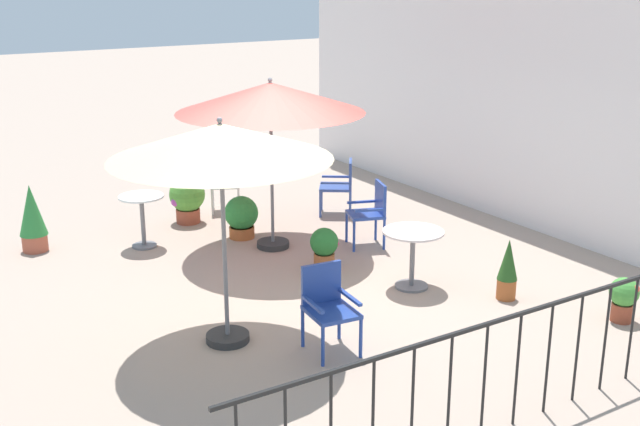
# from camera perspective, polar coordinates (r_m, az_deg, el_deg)

# --- Properties ---
(ground_plane) EXTENTS (60.00, 60.00, 0.00)m
(ground_plane) POSITION_cam_1_polar(r_m,az_deg,el_deg) (9.45, -2.86, -5.34)
(ground_plane) COLOR tan
(villa_facade) EXTENTS (11.59, 0.30, 4.19)m
(villa_facade) POSITION_cam_1_polar(r_m,az_deg,el_deg) (11.56, 16.20, 8.94)
(villa_facade) COLOR white
(villa_facade) RESTS_ON ground
(terrace_railing) EXTENTS (0.03, 5.05, 1.01)m
(terrace_railing) POSITION_cam_1_polar(r_m,az_deg,el_deg) (6.54, 13.02, -9.98)
(terrace_railing) COLOR black
(terrace_railing) RESTS_ON ground
(patio_umbrella_0) EXTENTS (2.47, 2.47, 2.30)m
(patio_umbrella_0) POSITION_cam_1_polar(r_m,az_deg,el_deg) (10.28, -3.60, 8.24)
(patio_umbrella_0) COLOR #2D2D2D
(patio_umbrella_0) RESTS_ON ground
(patio_umbrella_1) EXTENTS (2.15, 2.15, 2.30)m
(patio_umbrella_1) POSITION_cam_1_polar(r_m,az_deg,el_deg) (7.51, -7.20, 4.99)
(patio_umbrella_1) COLOR #2D2D2D
(patio_umbrella_1) RESTS_ON ground
(cafe_table_0) EXTENTS (0.72, 0.72, 0.71)m
(cafe_table_0) POSITION_cam_1_polar(r_m,az_deg,el_deg) (9.32, 6.70, -2.53)
(cafe_table_0) COLOR silver
(cafe_table_0) RESTS_ON ground
(cafe_table_1) EXTENTS (0.60, 0.60, 0.72)m
(cafe_table_1) POSITION_cam_1_polar(r_m,az_deg,el_deg) (10.88, -12.71, 0.08)
(cafe_table_1) COLOR white
(cafe_table_1) RESTS_ON ground
(patio_chair_0) EXTENTS (0.58, 0.58, 0.85)m
(patio_chair_0) POSITION_cam_1_polar(r_m,az_deg,el_deg) (12.37, -6.87, 2.41)
(patio_chair_0) COLOR silver
(patio_chair_0) RESTS_ON ground
(patio_chair_1) EXTENTS (0.63, 0.64, 0.85)m
(patio_chair_1) POSITION_cam_1_polar(r_m,az_deg,el_deg) (12.08, 1.52, 2.14)
(patio_chair_1) COLOR #36519D
(patio_chair_1) RESTS_ON ground
(patio_chair_2) EXTENTS (0.54, 0.49, 0.86)m
(patio_chair_2) POSITION_cam_1_polar(r_m,az_deg,el_deg) (7.78, 0.55, -6.50)
(patio_chair_2) COLOR #244194
(patio_chair_2) RESTS_ON ground
(patio_chair_3) EXTENTS (0.57, 0.58, 0.88)m
(patio_chair_3) POSITION_cam_1_polar(r_m,az_deg,el_deg) (10.69, 3.71, 0.25)
(patio_chair_3) COLOR #2745A0
(patio_chair_3) RESTS_ON ground
(potted_plant_0) EXTENTS (0.23, 0.23, 0.72)m
(potted_plant_0) POSITION_cam_1_polar(r_m,az_deg,el_deg) (9.23, 13.38, -3.94)
(potted_plant_0) COLOR #AA572A
(potted_plant_0) RESTS_ON ground
(potted_plant_1) EXTENTS (0.47, 0.47, 0.60)m
(potted_plant_1) POSITION_cam_1_polar(r_m,az_deg,el_deg) (11.10, -5.69, -0.22)
(potted_plant_1) COLOR #AF582B
(potted_plant_1) RESTS_ON ground
(potted_plant_2) EXTENTS (0.37, 0.37, 0.92)m
(potted_plant_2) POSITION_cam_1_polar(r_m,az_deg,el_deg) (11.14, -20.05, -0.30)
(potted_plant_2) COLOR #AE543D
(potted_plant_2) RESTS_ON ground
(potted_plant_3) EXTENTS (0.53, 0.54, 0.70)m
(potted_plant_3) POSITION_cam_1_polar(r_m,az_deg,el_deg) (11.85, -9.55, 1.10)
(potted_plant_3) COLOR #9C4831
(potted_plant_3) RESTS_ON ground
(potted_plant_4) EXTENTS (0.35, 0.35, 0.57)m
(potted_plant_4) POSITION_cam_1_polar(r_m,az_deg,el_deg) (9.79, 0.31, -2.51)
(potted_plant_4) COLOR #9D542D
(potted_plant_4) RESTS_ON ground
(potted_plant_5) EXTENTS (0.31, 0.31, 0.49)m
(potted_plant_5) POSITION_cam_1_polar(r_m,az_deg,el_deg) (9.05, 21.06, -5.67)
(potted_plant_5) COLOR brown
(potted_plant_5) RESTS_ON ground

